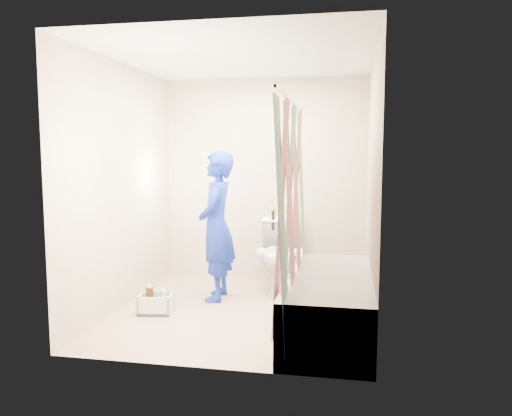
% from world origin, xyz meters
% --- Properties ---
extents(floor, '(2.60, 2.60, 0.00)m').
position_xyz_m(floor, '(0.00, 0.00, 0.00)').
color(floor, gray).
rests_on(floor, ground).
extents(ceiling, '(2.40, 2.60, 0.02)m').
position_xyz_m(ceiling, '(0.00, 0.00, 2.40)').
color(ceiling, silver).
rests_on(ceiling, wall_back).
extents(wall_back, '(2.40, 0.02, 2.40)m').
position_xyz_m(wall_back, '(0.00, 1.30, 1.20)').
color(wall_back, '#C6B698').
rests_on(wall_back, ground).
extents(wall_front, '(2.40, 0.02, 2.40)m').
position_xyz_m(wall_front, '(0.00, -1.30, 1.20)').
color(wall_front, '#C6B698').
rests_on(wall_front, ground).
extents(wall_left, '(0.02, 2.60, 2.40)m').
position_xyz_m(wall_left, '(-1.20, 0.00, 1.20)').
color(wall_left, '#C6B698').
rests_on(wall_left, ground).
extents(wall_right, '(0.02, 2.60, 2.40)m').
position_xyz_m(wall_right, '(1.20, 0.00, 1.20)').
color(wall_right, '#C6B698').
rests_on(wall_right, ground).
extents(bathtub, '(0.70, 1.75, 0.50)m').
position_xyz_m(bathtub, '(0.85, -0.43, 0.27)').
color(bathtub, white).
rests_on(bathtub, ground).
extents(curtain_rod, '(0.02, 1.90, 0.02)m').
position_xyz_m(curtain_rod, '(0.52, -0.43, 1.95)').
color(curtain_rod, silver).
rests_on(curtain_rod, wall_back).
extents(shower_curtain, '(0.06, 1.75, 1.80)m').
position_xyz_m(shower_curtain, '(0.52, -0.43, 1.02)').
color(shower_curtain, white).
rests_on(shower_curtain, curtain_rod).
extents(toilet, '(0.54, 0.83, 0.80)m').
position_xyz_m(toilet, '(0.26, 0.79, 0.40)').
color(toilet, white).
rests_on(toilet, ground).
extents(tank_lid, '(0.51, 0.27, 0.04)m').
position_xyz_m(tank_lid, '(0.28, 0.66, 0.47)').
color(tank_lid, white).
rests_on(tank_lid, toilet).
extents(tank_internals, '(0.19, 0.07, 0.26)m').
position_xyz_m(tank_internals, '(0.19, 0.99, 0.78)').
color(tank_internals, black).
rests_on(tank_internals, toilet).
extents(plumber, '(0.42, 0.60, 1.54)m').
position_xyz_m(plumber, '(-0.35, 0.37, 0.77)').
color(plumber, '#1018A9').
rests_on(plumber, ground).
extents(cleaning_caddy, '(0.34, 0.28, 0.24)m').
position_xyz_m(cleaning_caddy, '(-0.79, -0.20, 0.09)').
color(cleaning_caddy, silver).
rests_on(cleaning_caddy, ground).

